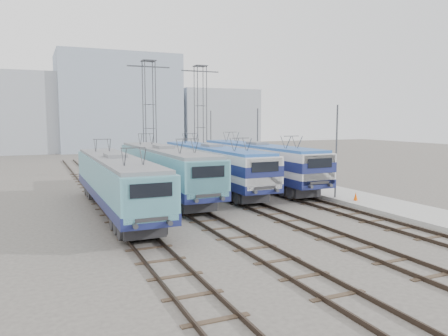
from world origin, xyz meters
TOP-DOWN VIEW (x-y plane):
  - ground at (0.00, 0.00)m, footprint 160.00×160.00m
  - platform at (10.20, 8.00)m, footprint 4.00×70.00m
  - locomotive_far_left at (-6.75, 4.02)m, footprint 2.80×17.69m
  - locomotive_center_left at (-2.25, 8.81)m, footprint 2.92×18.47m
  - locomotive_center_right at (2.25, 10.04)m, footprint 2.88×18.19m
  - locomotive_far_right at (6.75, 10.44)m, footprint 2.92×18.44m
  - catenary_tower_west at (0.00, 22.00)m, footprint 4.50×1.20m
  - catenary_tower_east at (6.50, 24.00)m, footprint 4.50×1.20m
  - mast_front at (8.60, 2.00)m, footprint 0.12×0.12m
  - mast_mid at (8.60, 14.00)m, footprint 0.12×0.12m
  - mast_rear at (8.60, 26.00)m, footprint 0.12×0.12m
  - safety_cone at (9.13, 0.41)m, footprint 0.29×0.29m
  - building_west at (-14.00, 62.00)m, footprint 18.00×12.00m
  - building_center at (4.00, 62.00)m, footprint 22.00×14.00m
  - building_east at (24.00, 62.00)m, footprint 16.00×12.00m

SIDE VIEW (x-z plane):
  - ground at x=0.00m, z-range 0.00..0.00m
  - platform at x=10.20m, z-range 0.00..0.30m
  - safety_cone at x=9.13m, z-range 0.30..0.89m
  - locomotive_far_left at x=-6.75m, z-range 0.54..3.87m
  - locomotive_center_left at x=-2.25m, z-range 0.56..4.04m
  - locomotive_center_right at x=2.25m, z-range 0.61..4.03m
  - locomotive_far_right at x=6.75m, z-range 0.62..4.08m
  - mast_front at x=8.60m, z-range 0.00..7.00m
  - mast_mid at x=8.60m, z-range 0.00..7.00m
  - mast_rear at x=8.60m, z-range 0.00..7.00m
  - building_east at x=24.00m, z-range 0.00..12.00m
  - catenary_tower_west at x=0.00m, z-range 0.64..12.64m
  - catenary_tower_east at x=6.50m, z-range 0.64..12.64m
  - building_west at x=-14.00m, z-range 0.00..14.00m
  - building_center at x=4.00m, z-range 0.00..18.00m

